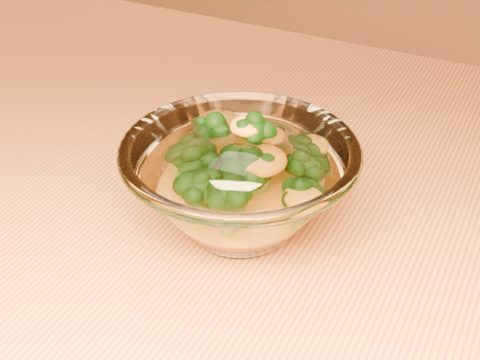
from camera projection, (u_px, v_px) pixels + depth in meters
table at (190, 282)px, 0.64m from camera, size 1.20×0.80×0.75m
glass_bowl at (240, 184)px, 0.53m from camera, size 0.19×0.19×0.08m
cheese_sauce at (240, 202)px, 0.54m from camera, size 0.09×0.09×0.03m
broccoli_heap at (243, 167)px, 0.54m from camera, size 0.14×0.12×0.07m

